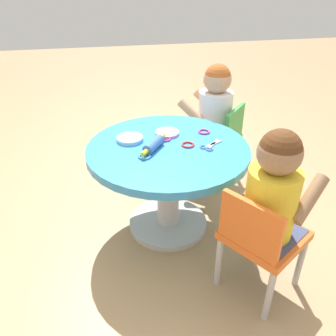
{
  "coord_description": "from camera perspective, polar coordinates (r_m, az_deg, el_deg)",
  "views": [
    {
      "loc": [
        -1.52,
        0.3,
        1.3
      ],
      "look_at": [
        0.0,
        0.0,
        0.38
      ],
      "focal_mm": 37.04,
      "sensor_mm": 36.0,
      "label": 1
    }
  ],
  "objects": [
    {
      "name": "craft_table",
      "position": [
        1.8,
        -0.0,
        -0.16
      ],
      "size": [
        0.82,
        0.82,
        0.51
      ],
      "color": "silver",
      "rests_on": "ground"
    },
    {
      "name": "seated_child_right",
      "position": [
        2.22,
        7.7,
        10.19
      ],
      "size": [
        0.43,
        0.44,
        0.51
      ],
      "color": "#3F4772",
      "rests_on": "ground"
    },
    {
      "name": "rolling_pin",
      "position": [
        1.7,
        -2.4,
        3.89
      ],
      "size": [
        0.2,
        0.15,
        0.05
      ],
      "color": "#3F72CC",
      "rests_on": "craft_table"
    },
    {
      "name": "ground_plane",
      "position": [
        2.02,
        -0.0,
        -9.31
      ],
      "size": [
        10.0,
        10.0,
        0.0
      ],
      "primitive_type": "plane",
      "color": "tan"
    },
    {
      "name": "playdough_blob_0",
      "position": [
        1.86,
        -0.13,
        5.8
      ],
      "size": [
        0.13,
        0.13,
        0.01
      ],
      "primitive_type": "cylinder",
      "color": "#CC99E5",
      "rests_on": "craft_table"
    },
    {
      "name": "seated_child_left",
      "position": [
        1.43,
        16.97,
        -3.4
      ],
      "size": [
        0.41,
        0.44,
        0.51
      ],
      "color": "#3F4772",
      "rests_on": "ground"
    },
    {
      "name": "cookie_cutter_0",
      "position": [
        1.64,
        -3.88,
        1.93
      ],
      "size": [
        0.06,
        0.06,
        0.01
      ],
      "primitive_type": "torus",
      "color": "#3F99D8",
      "rests_on": "craft_table"
    },
    {
      "name": "cookie_cutter_2",
      "position": [
        1.75,
        3.3,
        3.87
      ],
      "size": [
        0.07,
        0.07,
        0.01
      ],
      "primitive_type": "torus",
      "color": "red",
      "rests_on": "craft_table"
    },
    {
      "name": "child_chair_right",
      "position": [
        2.29,
        8.23,
        4.69
      ],
      "size": [
        0.42,
        0.42,
        0.54
      ],
      "color": "#B7B7BC",
      "rests_on": "ground"
    },
    {
      "name": "cookie_cutter_1",
      "position": [
        1.89,
        5.96,
        5.98
      ],
      "size": [
        0.06,
        0.06,
        0.01
      ],
      "primitive_type": "torus",
      "color": "#D83FA5",
      "rests_on": "craft_table"
    },
    {
      "name": "cookie_cutter_3",
      "position": [
        1.8,
        -0.58,
        4.81
      ],
      "size": [
        0.06,
        0.06,
        0.01
      ],
      "primitive_type": "torus",
      "color": "#D83FA5",
      "rests_on": "craft_table"
    },
    {
      "name": "playdough_blob_1",
      "position": [
        1.81,
        -6.3,
        4.82
      ],
      "size": [
        0.14,
        0.14,
        0.02
      ],
      "primitive_type": "cylinder",
      "color": "#8CCCF2",
      "rests_on": "craft_table"
    },
    {
      "name": "craft_scissors",
      "position": [
        1.74,
        6.85,
        3.57
      ],
      "size": [
        0.13,
        0.14,
        0.01
      ],
      "color": "silver",
      "rests_on": "craft_table"
    },
    {
      "name": "child_chair_left",
      "position": [
        1.53,
        14.91,
        -11.02
      ],
      "size": [
        0.42,
        0.42,
        0.54
      ],
      "color": "#B7B7BC",
      "rests_on": "ground"
    }
  ]
}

